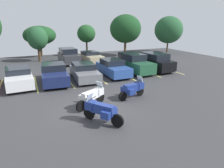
{
  "coord_description": "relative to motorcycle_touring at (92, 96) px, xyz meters",
  "views": [
    {
      "loc": [
        -3.14,
        -9.9,
        4.73
      ],
      "look_at": [
        1.79,
        1.58,
        0.87
      ],
      "focal_mm": 31.94,
      "sensor_mm": 36.0,
      "label": 1
    }
  ],
  "objects": [
    {
      "name": "car_far_champagne",
      "position": [
        4.04,
        13.26,
        0.02
      ],
      "size": [
        2.23,
        4.54,
        1.34
      ],
      "color": "#C1B289",
      "rests_on": "ground"
    },
    {
      "name": "tree_right",
      "position": [
        -1.72,
        16.36,
        2.22
      ],
      "size": [
        2.46,
        2.46,
        4.29
      ],
      "color": "#4C3823",
      "rests_on": "ground"
    },
    {
      "name": "tree_center_right",
      "position": [
        -1.16,
        20.47,
        2.34
      ],
      "size": [
        4.55,
        4.55,
        4.32
      ],
      "color": "#4C3823",
      "rests_on": "ground"
    },
    {
      "name": "tree_far_left",
      "position": [
        18.44,
        16.67,
        2.95
      ],
      "size": [
        4.49,
        4.49,
        5.74
      ],
      "color": "#4C3823",
      "rests_on": "ground"
    },
    {
      "name": "car_white",
      "position": [
        -3.97,
        5.97,
        0.07
      ],
      "size": [
        2.12,
        4.36,
        1.45
      ],
      "color": "white",
      "rests_on": "ground"
    },
    {
      "name": "ground",
      "position": [
        -0.06,
        -0.5,
        -0.7
      ],
      "size": [
        44.0,
        44.0,
        0.1
      ],
      "primitive_type": "cube",
      "color": "#38383A"
    },
    {
      "name": "car_far_charcoal",
      "position": [
        1.42,
        13.58,
        0.24
      ],
      "size": [
        1.98,
        4.32,
        1.81
      ],
      "color": "#38383D",
      "rests_on": "ground"
    },
    {
      "name": "tree_left",
      "position": [
        10.32,
        16.13,
        3.22
      ],
      "size": [
        4.48,
        4.48,
        5.88
      ],
      "color": "#4C3823",
      "rests_on": "ground"
    },
    {
      "name": "car_black",
      "position": [
        8.81,
        6.42,
        0.24
      ],
      "size": [
        2.08,
        4.49,
        1.77
      ],
      "color": "black",
      "rests_on": "ground"
    },
    {
      "name": "motorcycle_second",
      "position": [
        -0.18,
        -2.04,
        0.01
      ],
      "size": [
        1.46,
        1.91,
        1.41
      ],
      "color": "black",
      "rests_on": "ground"
    },
    {
      "name": "car_grey",
      "position": [
        1.21,
        5.94,
        0.03
      ],
      "size": [
        2.14,
        4.56,
        1.38
      ],
      "color": "slate",
      "rests_on": "ground"
    },
    {
      "name": "car_blue",
      "position": [
        4.0,
        6.13,
        0.09
      ],
      "size": [
        1.9,
        4.36,
        1.5
      ],
      "color": "#2D519E",
      "rests_on": "ground"
    },
    {
      "name": "car_navy",
      "position": [
        -1.31,
        5.94,
        0.1
      ],
      "size": [
        2.23,
        4.71,
        1.55
      ],
      "color": "navy",
      "rests_on": "ground"
    },
    {
      "name": "tree_center_left",
      "position": [
        5.19,
        18.65,
        2.53
      ],
      "size": [
        2.65,
        2.65,
        4.46
      ],
      "color": "#4C3823",
      "rests_on": "ground"
    },
    {
      "name": "parking_stripes",
      "position": [
        -1.46,
        6.18,
        -0.64
      ],
      "size": [
        23.74,
        4.9,
        0.01
      ],
      "color": "#EAE066",
      "rests_on": "ground"
    },
    {
      "name": "motorcycle_touring",
      "position": [
        0.0,
        0.0,
        0.0
      ],
      "size": [
        2.02,
        1.27,
        1.39
      ],
      "color": "black",
      "rests_on": "ground"
    },
    {
      "name": "motorcycle_third",
      "position": [
        2.88,
        0.31,
        0.0
      ],
      "size": [
        2.06,
        1.04,
        1.38
      ],
      "color": "black",
      "rests_on": "ground"
    },
    {
      "name": "car_green",
      "position": [
        6.41,
        6.56,
        0.26
      ],
      "size": [
        2.12,
        4.88,
        1.84
      ],
      "color": "#235638",
      "rests_on": "ground"
    }
  ]
}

